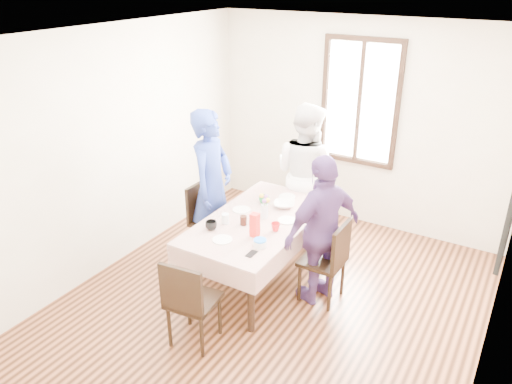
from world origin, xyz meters
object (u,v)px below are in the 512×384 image
dining_table (258,250)px  chair_right (322,260)px  person_far (305,174)px  person_right (323,230)px  chair_left (212,222)px  chair_far (305,204)px  person_left (212,187)px  chair_near (194,300)px

dining_table → chair_right: chair_right is taller
person_far → person_right: size_ratio=1.10×
chair_left → chair_far: size_ratio=1.00×
chair_left → chair_far: (0.74, 1.00, 0.00)m
chair_right → person_left: bearing=86.4°
dining_table → chair_far: (0.00, 1.16, 0.08)m
chair_far → chair_near: 2.32m
dining_table → person_left: 0.91m
dining_table → chair_left: chair_left is taller
chair_right → person_far: (-0.74, 1.09, 0.43)m
person_far → person_left: bearing=66.5°
dining_table → person_left: bearing=167.6°
person_far → dining_table: bearing=102.7°
dining_table → person_left: (-0.72, 0.16, 0.54)m
person_right → person_far: bearing=-122.2°
person_far → person_right: 1.30m
person_far → chair_left: bearing=65.8°
dining_table → person_far: 1.25m
chair_left → chair_near: size_ratio=1.00×
chair_far → person_right: bearing=113.3°
person_left → person_right: (1.44, -0.11, -0.11)m
person_right → chair_right: bearing=114.4°
chair_far → chair_right: bearing=114.1°
chair_left → person_right: size_ratio=0.57×
dining_table → chair_right: (0.74, 0.05, 0.08)m
dining_table → person_right: 0.84m
chair_left → chair_right: size_ratio=1.00×
dining_table → person_far: person_far is taller
chair_left → chair_right: 1.48m
chair_left → chair_near: 1.51m
person_right → chair_far: bearing=-122.7°
dining_table → chair_near: size_ratio=1.85×
chair_left → person_right: (1.46, -0.11, 0.35)m
chair_right → chair_far: bearing=34.2°
dining_table → person_right: bearing=4.2°
chair_near → person_left: 1.57m
dining_table → person_right: person_right is taller
chair_left → chair_far: 1.24m
chair_near → person_right: person_right is taller
chair_left → person_far: (0.74, 0.98, 0.43)m
dining_table → chair_left: (-0.74, 0.16, 0.08)m
chair_left → chair_near: (0.74, -1.32, 0.00)m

